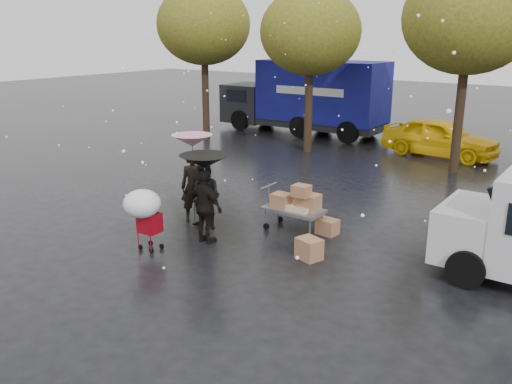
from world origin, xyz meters
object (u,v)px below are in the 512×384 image
Objects in this scene: person_black at (206,207)px; blue_truck at (307,97)px; vendor_cart at (296,204)px; person_pink at (194,187)px; shopping_cart at (143,207)px; yellow_taxi at (440,137)px.

blue_truck is (-5.38, 13.85, 0.88)m from person_black.
blue_truck is (-6.73, 12.00, 1.03)m from vendor_cart.
person_pink is 2.76m from vendor_cart.
yellow_taxi is at bearing 80.18° from shopping_cart.
shopping_cart is (-2.11, -3.08, 0.34)m from vendor_cart.
yellow_taxi reaches higher than vendor_cart.
person_black is at bearing -68.76° from blue_truck.
vendor_cart is (2.62, 0.84, -0.20)m from person_pink.
blue_truck is at bearing 84.51° from yellow_taxi.
yellow_taxi is at bearing -11.55° from blue_truck.
vendor_cart is at bearing -118.71° from person_black.
person_black is 1.46m from shopping_cart.
vendor_cart is at bearing -60.71° from blue_truck.
vendor_cart is 0.34× the size of yellow_taxi.
shopping_cart is at bearing -122.76° from person_pink.
shopping_cart is 13.86m from yellow_taxi.
vendor_cart is at bearing 55.61° from shopping_cart.
person_black is at bearing -84.10° from person_pink.
vendor_cart is 3.75m from shopping_cart.
person_black reaches higher than shopping_cart.
person_pink reaches higher than yellow_taxi.
person_pink reaches higher than vendor_cart.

